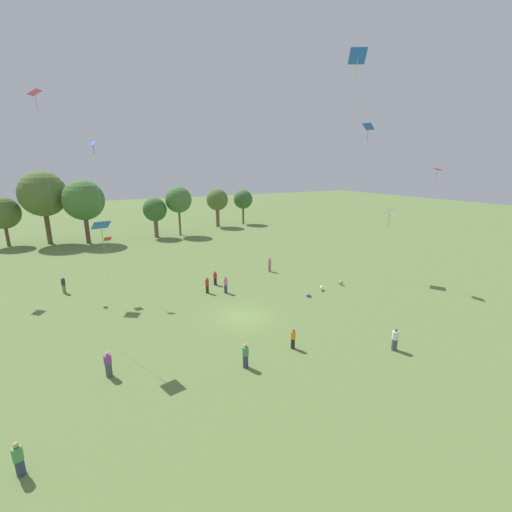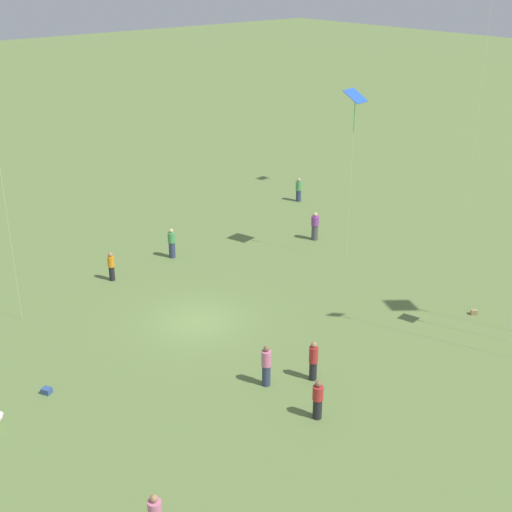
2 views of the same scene
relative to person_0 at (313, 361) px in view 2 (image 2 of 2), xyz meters
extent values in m
plane|color=olive|center=(0.73, -7.17, -0.88)|extent=(240.00, 240.00, 0.00)
cylinder|color=#232328|center=(0.00, 0.00, -0.48)|extent=(0.44, 0.44, 0.81)
cylinder|color=#B72D2D|center=(0.00, 0.00, 0.29)|extent=(0.52, 0.52, 0.71)
sphere|color=#A87A56|center=(0.00, 0.00, 0.76)|extent=(0.24, 0.24, 0.24)
cylinder|color=#232328|center=(1.73, 2.00, -0.47)|extent=(0.46, 0.46, 0.82)
cylinder|color=#B72D2D|center=(1.73, 2.00, 0.23)|extent=(0.54, 0.54, 0.57)
sphere|color=brown|center=(1.73, 2.00, 0.63)|extent=(0.24, 0.24, 0.24)
cylinder|color=#333D5B|center=(-2.72, -14.38, -0.42)|extent=(0.47, 0.47, 0.93)
cylinder|color=#4C9956|center=(-2.72, -14.38, 0.34)|extent=(0.56, 0.56, 0.60)
sphere|color=beige|center=(-2.72, -14.38, 0.76)|extent=(0.24, 0.24, 0.24)
cylinder|color=#232328|center=(1.49, -13.87, -0.48)|extent=(0.40, 0.40, 0.79)
cylinder|color=orange|center=(1.49, -13.87, 0.20)|extent=(0.47, 0.47, 0.57)
sphere|color=#A87A56|center=(1.49, -13.87, 0.60)|extent=(0.24, 0.24, 0.24)
cylinder|color=#333D5B|center=(1.75, -0.92, -0.42)|extent=(0.44, 0.44, 0.91)
cylinder|color=pink|center=(1.75, -0.92, 0.37)|extent=(0.52, 0.52, 0.67)
sphere|color=brown|center=(1.75, -0.92, 0.82)|extent=(0.24, 0.24, 0.24)
cylinder|color=#333D5B|center=(-15.21, -17.04, -0.48)|extent=(0.43, 0.43, 0.80)
cylinder|color=#4C9956|center=(-15.21, -17.04, 0.24)|extent=(0.50, 0.50, 0.65)
sphere|color=tan|center=(-15.21, -17.04, 0.68)|extent=(0.24, 0.24, 0.24)
cylinder|color=pink|center=(9.79, 3.41, 0.37)|extent=(0.56, 0.56, 0.74)
sphere|color=#A87A56|center=(9.79, 3.41, 0.86)|extent=(0.24, 0.24, 0.24)
cylinder|color=#4C4C51|center=(-10.94, -11.06, -0.41)|extent=(0.51, 0.51, 0.95)
cylinder|color=purple|center=(-10.94, -11.06, 0.35)|extent=(0.60, 0.60, 0.57)
sphere|color=beige|center=(-10.94, -11.06, 0.76)|extent=(0.24, 0.24, 0.24)
cylinder|color=silver|center=(-22.52, -8.15, 9.63)|extent=(0.01, 0.01, 21.02)
cube|color=blue|center=(-10.16, -7.65, 8.46)|extent=(1.27, 1.15, 0.61)
cylinder|color=green|center=(-10.16, -7.65, 7.34)|extent=(0.04, 0.04, 1.56)
cylinder|color=silver|center=(-10.16, -7.65, 3.79)|extent=(0.01, 0.01, 9.34)
sphere|color=silver|center=(11.01, -5.43, -0.52)|extent=(0.24, 0.24, 0.24)
cube|color=#33518C|center=(8.86, -6.12, -0.76)|extent=(0.44, 0.46, 0.24)
cube|color=#A58459|center=(-10.01, 0.96, -0.76)|extent=(0.37, 0.37, 0.24)
camera|label=1|loc=(-11.91, -32.69, 12.35)|focal=24.00mm
camera|label=2|loc=(17.93, 17.65, 15.40)|focal=50.00mm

